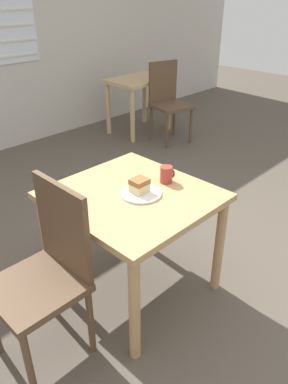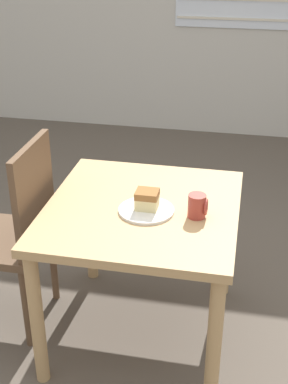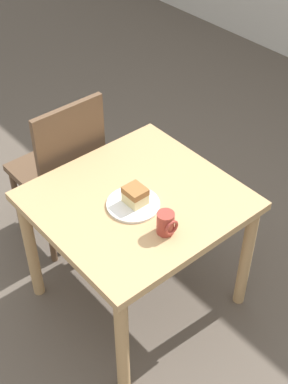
{
  "view_description": "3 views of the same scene",
  "coord_description": "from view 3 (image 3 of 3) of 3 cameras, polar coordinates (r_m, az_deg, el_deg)",
  "views": [
    {
      "loc": [
        -1.4,
        -1.24,
        1.77
      ],
      "look_at": [
        -0.03,
        0.1,
        0.71
      ],
      "focal_mm": 35.0,
      "sensor_mm": 36.0,
      "label": 1
    },
    {
      "loc": [
        0.33,
        -1.89,
        1.84
      ],
      "look_at": [
        -0.08,
        0.11,
        0.79
      ],
      "focal_mm": 50.0,
      "sensor_mm": 36.0,
      "label": 2
    },
    {
      "loc": [
        1.32,
        -1.02,
        2.34
      ],
      "look_at": [
        -0.05,
        0.15,
        0.77
      ],
      "focal_mm": 50.0,
      "sensor_mm": 36.0,
      "label": 3
    }
  ],
  "objects": [
    {
      "name": "coffee_mug",
      "position": [
        2.25,
        2.37,
        -3.36
      ],
      "size": [
        0.08,
        0.08,
        0.1
      ],
      "color": "#9E382D",
      "rests_on": "dining_table_near"
    },
    {
      "name": "chair_near_window",
      "position": [
        2.95,
        -8.76,
        2.6
      ],
      "size": [
        0.43,
        0.43,
        0.97
      ],
      "rotation": [
        0.0,
        0.0,
        -1.57
      ],
      "color": "brown",
      "rests_on": "ground_plane"
    },
    {
      "name": "plate",
      "position": [
        2.4,
        -1.16,
        -1.31
      ],
      "size": [
        0.24,
        0.24,
        0.01
      ],
      "color": "white",
      "rests_on": "dining_table_near"
    },
    {
      "name": "cake_slice",
      "position": [
        2.38,
        -0.94,
        -0.35
      ],
      "size": [
        0.1,
        0.09,
        0.08
      ],
      "color": "beige",
      "rests_on": "plate"
    },
    {
      "name": "dining_table_near",
      "position": [
        2.52,
        -0.73,
        -2.43
      ],
      "size": [
        0.85,
        0.89,
        0.71
      ],
      "color": "tan",
      "rests_on": "ground_plane"
    },
    {
      "name": "ground_plane",
      "position": [
        2.87,
        -1.62,
        -13.43
      ],
      "size": [
        14.0,
        14.0,
        0.0
      ],
      "primitive_type": "plane",
      "color": "brown"
    }
  ]
}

